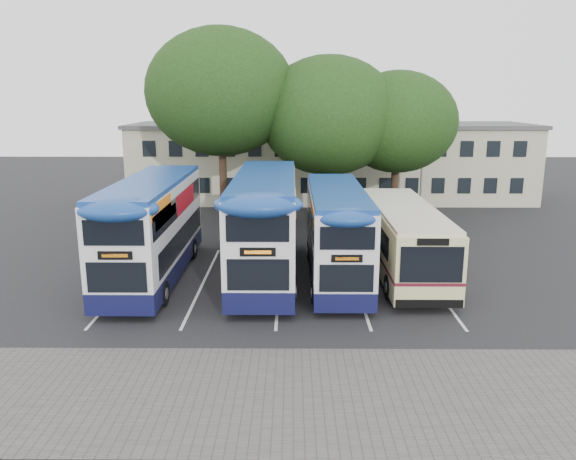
# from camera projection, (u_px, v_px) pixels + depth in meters

# --- Properties ---
(ground) EXTENTS (120.00, 120.00, 0.00)m
(ground) POSITION_uv_depth(u_px,v_px,m) (376.00, 326.00, 20.97)
(ground) COLOR black
(ground) RESTS_ON ground
(paving_strip) EXTENTS (40.00, 6.00, 0.01)m
(paving_strip) POSITION_uv_depth(u_px,v_px,m) (332.00, 395.00, 16.13)
(paving_strip) COLOR #595654
(paving_strip) RESTS_ON ground
(bay_lines) EXTENTS (14.12, 11.00, 0.01)m
(bay_lines) POSITION_uv_depth(u_px,v_px,m) (279.00, 282.00, 25.86)
(bay_lines) COLOR silver
(bay_lines) RESTS_ON ground
(depot_building) EXTENTS (32.40, 8.40, 6.20)m
(depot_building) POSITION_uv_depth(u_px,v_px,m) (330.00, 161.00, 46.49)
(depot_building) COLOR #B0AC8D
(depot_building) RESTS_ON ground
(lamp_post) EXTENTS (0.25, 1.05, 9.06)m
(lamp_post) POSITION_uv_depth(u_px,v_px,m) (423.00, 144.00, 39.16)
(lamp_post) COLOR gray
(lamp_post) RESTS_ON ground
(tree_left) EXTENTS (9.60, 9.60, 12.70)m
(tree_left) POSITION_uv_depth(u_px,v_px,m) (221.00, 92.00, 35.93)
(tree_left) COLOR black
(tree_left) RESTS_ON ground
(tree_mid) EXTENTS (9.06, 9.06, 10.99)m
(tree_mid) POSITION_uv_depth(u_px,v_px,m) (329.00, 116.00, 36.38)
(tree_mid) COLOR black
(tree_mid) RESTS_ON ground
(tree_right) EXTENTS (7.83, 7.83, 10.05)m
(tree_right) POSITION_uv_depth(u_px,v_px,m) (397.00, 122.00, 36.84)
(tree_right) COLOR black
(tree_right) RESTS_ON ground
(bus_dd_left) EXTENTS (2.71, 11.19, 4.67)m
(bus_dd_left) POSITION_uv_depth(u_px,v_px,m) (153.00, 225.00, 26.00)
(bus_dd_left) COLOR #0F1139
(bus_dd_left) RESTS_ON ground
(bus_dd_mid) EXTENTS (2.82, 11.62, 4.85)m
(bus_dd_mid) POSITION_uv_depth(u_px,v_px,m) (265.00, 221.00, 26.28)
(bus_dd_mid) COLOR #0F1139
(bus_dd_mid) RESTS_ON ground
(bus_dd_right) EXTENTS (2.49, 10.27, 4.28)m
(bus_dd_right) POSITION_uv_depth(u_px,v_px,m) (336.00, 230.00, 25.95)
(bus_dd_right) COLOR #0F1139
(bus_dd_right) RESTS_ON ground
(bus_single) EXTENTS (2.81, 11.05, 3.30)m
(bus_single) POSITION_uv_depth(u_px,v_px,m) (403.00, 235.00, 26.98)
(bus_single) COLOR beige
(bus_single) RESTS_ON ground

